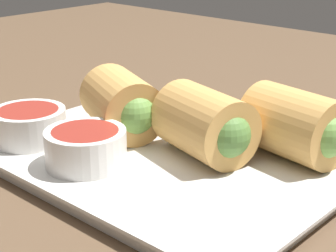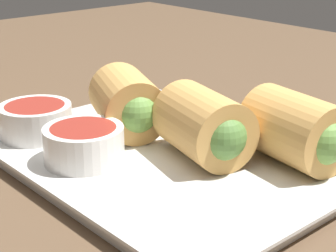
% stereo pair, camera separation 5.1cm
% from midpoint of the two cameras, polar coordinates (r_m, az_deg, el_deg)
% --- Properties ---
extents(table_surface, '(1.80, 1.40, 0.02)m').
position_cam_midpoint_polar(table_surface, '(0.51, 5.25, -6.76)').
color(table_surface, brown).
rests_on(table_surface, ground).
extents(serving_plate, '(0.33, 0.25, 0.01)m').
position_cam_midpoint_polar(serving_plate, '(0.53, 2.75, -3.35)').
color(serving_plate, silver).
rests_on(serving_plate, table_surface).
extents(roll_front_left, '(0.10, 0.09, 0.06)m').
position_cam_midpoint_polar(roll_front_left, '(0.56, -1.44, 2.23)').
color(roll_front_left, '#DBA356').
rests_on(roll_front_left, serving_plate).
extents(roll_front_right, '(0.10, 0.08, 0.06)m').
position_cam_midpoint_polar(roll_front_right, '(0.50, 6.83, -0.12)').
color(roll_front_right, '#DBA356').
rests_on(roll_front_right, serving_plate).
extents(roll_back_left, '(0.10, 0.08, 0.06)m').
position_cam_midpoint_polar(roll_back_left, '(0.51, 16.04, -0.53)').
color(roll_back_left, '#DBA356').
rests_on(roll_back_left, serving_plate).
extents(dipping_bowl_near, '(0.07, 0.07, 0.03)m').
position_cam_midpoint_polar(dipping_bowl_near, '(0.50, -5.70, -1.77)').
color(dipping_bowl_near, white).
rests_on(dipping_bowl_near, serving_plate).
extents(dipping_bowl_far, '(0.07, 0.07, 0.03)m').
position_cam_midpoint_polar(dipping_bowl_far, '(0.57, -10.83, 0.64)').
color(dipping_bowl_far, white).
rests_on(dipping_bowl_far, serving_plate).
extents(spoon, '(0.17, 0.04, 0.01)m').
position_cam_midpoint_polar(spoon, '(0.66, 10.92, 1.01)').
color(spoon, silver).
rests_on(spoon, table_surface).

